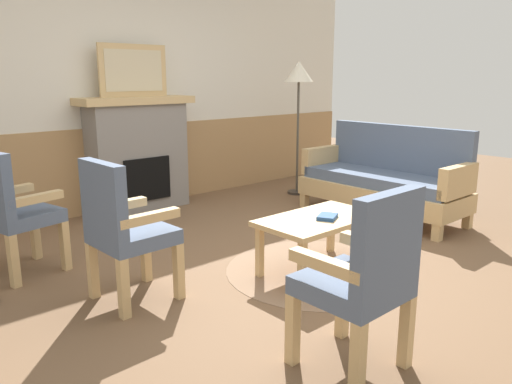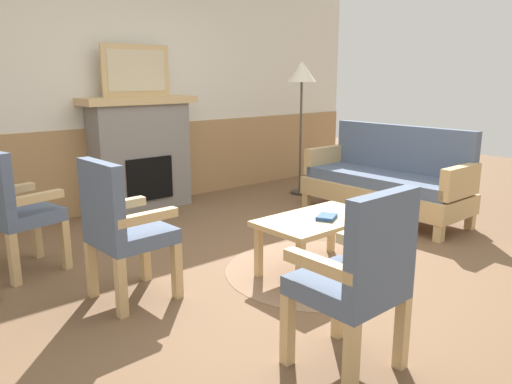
% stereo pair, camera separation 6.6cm
% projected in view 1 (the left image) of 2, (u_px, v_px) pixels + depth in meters
% --- Properties ---
extents(ground_plane, '(14.00, 14.00, 0.00)m').
position_uv_depth(ground_plane, '(285.00, 265.00, 4.06)').
color(ground_plane, brown).
extents(wall_back, '(7.20, 0.14, 2.70)m').
position_uv_depth(wall_back, '(124.00, 93.00, 5.65)').
color(wall_back, silver).
rests_on(wall_back, ground_plane).
extents(fireplace, '(1.30, 0.44, 1.28)m').
position_uv_depth(fireplace, '(138.00, 153.00, 5.62)').
color(fireplace, gray).
rests_on(fireplace, ground_plane).
extents(framed_picture, '(0.80, 0.04, 0.56)m').
position_uv_depth(framed_picture, '(134.00, 71.00, 5.41)').
color(framed_picture, tan).
rests_on(framed_picture, fireplace).
extents(couch, '(0.70, 1.80, 0.98)m').
position_uv_depth(couch, '(384.00, 180.00, 5.41)').
color(couch, tan).
rests_on(couch, ground_plane).
extents(coffee_table, '(0.96, 0.56, 0.44)m').
position_uv_depth(coffee_table, '(319.00, 224.00, 3.86)').
color(coffee_table, tan).
rests_on(coffee_table, ground_plane).
extents(round_rug, '(1.45, 1.45, 0.01)m').
position_uv_depth(round_rug, '(317.00, 270.00, 3.94)').
color(round_rug, '#896B51').
rests_on(round_rug, ground_plane).
extents(book_on_table, '(0.21, 0.19, 0.03)m').
position_uv_depth(book_on_table, '(327.00, 217.00, 3.80)').
color(book_on_table, navy).
rests_on(book_on_table, coffee_table).
extents(armchair_near_fireplace, '(0.57, 0.57, 0.98)m').
position_uv_depth(armchair_near_fireplace, '(11.00, 207.00, 3.74)').
color(armchair_near_fireplace, tan).
rests_on(armchair_near_fireplace, ground_plane).
extents(armchair_by_window_left, '(0.50, 0.50, 0.98)m').
position_uv_depth(armchair_by_window_left, '(123.00, 225.00, 3.29)').
color(armchair_by_window_left, tan).
rests_on(armchair_by_window_left, ground_plane).
extents(armchair_front_left, '(0.48, 0.48, 0.98)m').
position_uv_depth(armchair_front_left, '(364.00, 274.00, 2.49)').
color(armchair_front_left, tan).
rests_on(armchair_front_left, ground_plane).
extents(floor_lamp_by_couch, '(0.36, 0.36, 1.68)m').
position_uv_depth(floor_lamp_by_couch, '(299.00, 80.00, 6.21)').
color(floor_lamp_by_couch, '#332D28').
rests_on(floor_lamp_by_couch, ground_plane).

